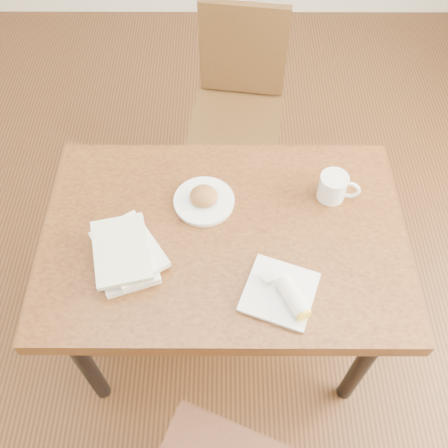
{
  "coord_description": "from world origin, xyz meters",
  "views": [
    {
      "loc": [
        0.0,
        -0.93,
        2.13
      ],
      "look_at": [
        0.0,
        0.0,
        0.8
      ],
      "focal_mm": 40.0,
      "sensor_mm": 36.0,
      "label": 1
    }
  ],
  "objects_px": {
    "coffee_mug": "(334,187)",
    "plate_scone": "(204,199)",
    "chair_far": "(239,97)",
    "plate_burrito": "(284,293)",
    "book_stack": "(126,252)",
    "table": "(224,246)"
  },
  "relations": [
    {
      "from": "coffee_mug",
      "to": "plate_scone",
      "type": "bearing_deg",
      "value": -175.74
    },
    {
      "from": "chair_far",
      "to": "plate_scone",
      "type": "relative_size",
      "value": 4.51
    },
    {
      "from": "chair_far",
      "to": "plate_burrito",
      "type": "distance_m",
      "value": 1.18
    },
    {
      "from": "plate_burrito",
      "to": "chair_far",
      "type": "bearing_deg",
      "value": 95.61
    },
    {
      "from": "plate_burrito",
      "to": "book_stack",
      "type": "distance_m",
      "value": 0.51
    },
    {
      "from": "chair_far",
      "to": "coffee_mug",
      "type": "distance_m",
      "value": 0.86
    },
    {
      "from": "coffee_mug",
      "to": "plate_burrito",
      "type": "height_order",
      "value": "coffee_mug"
    },
    {
      "from": "chair_far",
      "to": "plate_burrito",
      "type": "relative_size",
      "value": 3.57
    },
    {
      "from": "table",
      "to": "book_stack",
      "type": "height_order",
      "value": "book_stack"
    },
    {
      "from": "book_stack",
      "to": "table",
      "type": "bearing_deg",
      "value": 17.63
    },
    {
      "from": "coffee_mug",
      "to": "plate_burrito",
      "type": "bearing_deg",
      "value": -116.47
    },
    {
      "from": "coffee_mug",
      "to": "book_stack",
      "type": "xyz_separation_m",
      "value": [
        -0.69,
        -0.26,
        -0.02
      ]
    },
    {
      "from": "table",
      "to": "coffee_mug",
      "type": "relative_size",
      "value": 8.47
    },
    {
      "from": "table",
      "to": "plate_burrito",
      "type": "relative_size",
      "value": 4.54
    },
    {
      "from": "coffee_mug",
      "to": "plate_burrito",
      "type": "distance_m",
      "value": 0.44
    },
    {
      "from": "book_stack",
      "to": "coffee_mug",
      "type": "bearing_deg",
      "value": 20.41
    },
    {
      "from": "plate_scone",
      "to": "book_stack",
      "type": "xyz_separation_m",
      "value": [
        -0.24,
        -0.22,
        0.01
      ]
    },
    {
      "from": "coffee_mug",
      "to": "plate_burrito",
      "type": "relative_size",
      "value": 0.54
    },
    {
      "from": "chair_far",
      "to": "table",
      "type": "bearing_deg",
      "value": -94.3
    },
    {
      "from": "table",
      "to": "plate_scone",
      "type": "height_order",
      "value": "plate_scone"
    },
    {
      "from": "plate_scone",
      "to": "chair_far",
      "type": "bearing_deg",
      "value": 80.07
    },
    {
      "from": "plate_scone",
      "to": "coffee_mug",
      "type": "distance_m",
      "value": 0.45
    }
  ]
}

